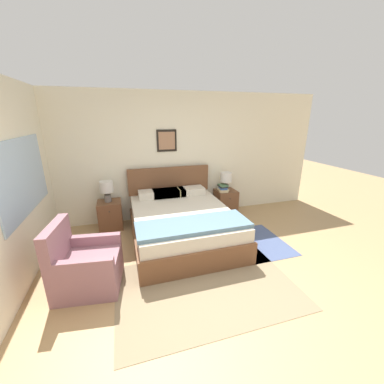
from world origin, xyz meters
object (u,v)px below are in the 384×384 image
at_px(armchair, 85,266).
at_px(table_lamp_by_door, 226,179).
at_px(nightstand_near_window, 110,215).
at_px(nightstand_by_door, 225,202).
at_px(table_lamp_near_window, 107,188).
at_px(bed, 182,222).

height_order(armchair, table_lamp_by_door, table_lamp_by_door).
relative_size(armchair, table_lamp_by_door, 2.22).
distance_m(nightstand_near_window, nightstand_by_door, 2.47).
xyz_separation_m(nightstand_by_door, table_lamp_by_door, (-0.01, 0.01, 0.54)).
bearing_deg(nightstand_by_door, table_lamp_by_door, 130.01).
xyz_separation_m(nightstand_near_window, table_lamp_near_window, (-0.01, 0.01, 0.54)).
distance_m(armchair, nightstand_near_window, 1.72).
bearing_deg(table_lamp_by_door, nightstand_by_door, -49.99).
bearing_deg(table_lamp_by_door, bed, -145.76).
xyz_separation_m(bed, armchair, (-1.50, -0.87, -0.01)).
bearing_deg(bed, table_lamp_by_door, 34.24).
relative_size(nightstand_near_window, table_lamp_by_door, 1.35).
height_order(nightstand_by_door, table_lamp_near_window, table_lamp_near_window).
xyz_separation_m(table_lamp_near_window, table_lamp_by_door, (2.47, 0.00, 0.00)).
xyz_separation_m(nightstand_near_window, table_lamp_by_door, (2.46, 0.01, 0.54)).
relative_size(table_lamp_near_window, table_lamp_by_door, 1.00).
xyz_separation_m(bed, nightstand_near_window, (-1.23, 0.83, -0.04)).
distance_m(table_lamp_near_window, table_lamp_by_door, 2.47).
distance_m(armchair, table_lamp_by_door, 3.26).
distance_m(bed, nightstand_near_window, 1.48).
xyz_separation_m(armchair, table_lamp_by_door, (2.72, 1.71, 0.51)).
relative_size(armchair, table_lamp_near_window, 2.22).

